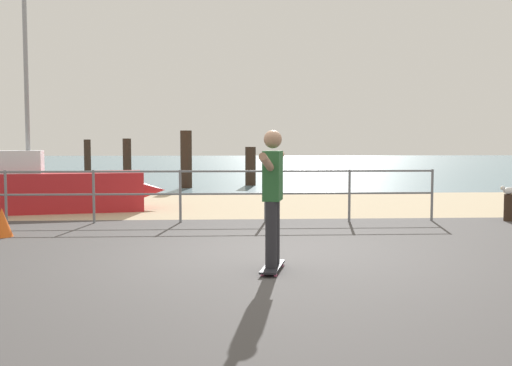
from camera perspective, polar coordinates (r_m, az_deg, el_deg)
The scene contains 14 objects.
ground_plane at distance 7.08m, azimuth 0.88°, elevation -9.00°, with size 24.00×10.00×0.04m, color #474444.
beach_strip at distance 14.97m, azimuth -1.22°, elevation -2.10°, with size 24.00×6.00×0.04m, color tan.
sea_surface at distance 42.91m, azimuth -2.42°, elevation 1.87°, with size 72.00×50.00×0.04m, color slate.
railing_fence at distance 11.64m, azimuth -11.45°, elevation -0.47°, with size 11.72×0.05×1.05m.
sailboat at distance 14.16m, azimuth -19.27°, elevation -0.55°, with size 5.07×2.27×5.59m.
skateboard at distance 7.26m, azimuth 1.62°, elevation -8.13°, with size 0.38×0.82×0.08m.
skateboarder at distance 7.12m, azimuth 1.63°, elevation -0.63°, with size 0.43×1.43×1.65m.
bollard_short at distance 12.74m, azimuth 23.27°, elevation -2.25°, with size 0.18×0.18×0.56m, color #332319.
seagull at distance 12.69m, azimuth 23.27°, elevation -0.66°, with size 0.46×0.27×0.18m.
groyne_post_0 at distance 25.93m, azimuth -16.01°, elevation 2.20°, with size 0.28×0.28×1.70m, color #332319.
groyne_post_1 at distance 21.99m, azimuth -12.38°, elevation 1.99°, with size 0.30×0.30×1.72m, color #332319.
groyne_post_2 at distance 20.23m, azimuth -6.78°, elevation 2.26°, with size 0.39×0.39×1.98m, color #332319.
groyne_post_3 at distance 21.30m, azimuth -0.54°, elevation 1.62°, with size 0.38×0.38×1.41m, color #332319.
traffic_cone at distance 10.64m, azimuth -23.39°, elevation -3.58°, with size 0.36×0.36×0.50m, color #E55919.
Camera 1 is at (-0.47, -7.88, 1.59)m, focal length 41.29 mm.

